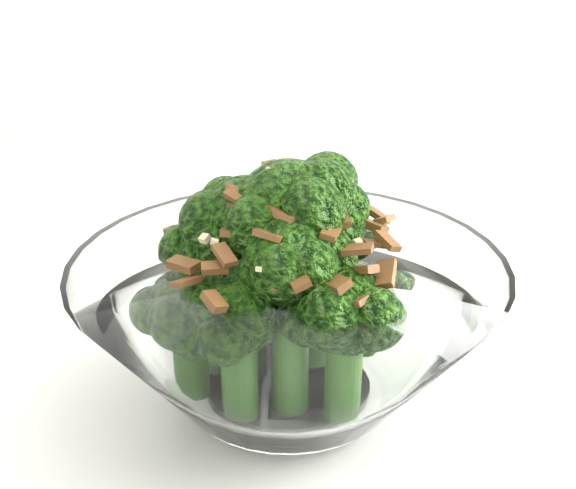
{
  "coord_description": "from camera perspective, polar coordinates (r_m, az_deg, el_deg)",
  "views": [
    {
      "loc": [
        0.19,
        -0.45,
        1.02
      ],
      "look_at": [
        0.2,
        -0.08,
        0.85
      ],
      "focal_mm": 50.0,
      "sensor_mm": 36.0,
      "label": 1
    }
  ],
  "objects": [
    {
      "name": "table",
      "position": [
        0.6,
        -12.33,
        -9.58
      ],
      "size": [
        1.35,
        1.04,
        0.75
      ],
      "color": "white",
      "rests_on": "ground"
    },
    {
      "name": "broccoli_dish",
      "position": [
        0.43,
        -0.16,
        -5.07
      ],
      "size": [
        0.23,
        0.23,
        0.14
      ],
      "color": "white",
      "rests_on": "table"
    }
  ]
}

